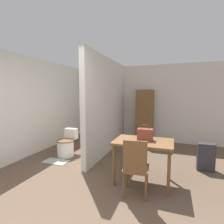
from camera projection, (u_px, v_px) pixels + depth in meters
name	position (u px, v px, depth m)	size (l,w,h in m)	color
ground_plane	(63.00, 223.00, 2.15)	(16.00, 16.00, 0.00)	brown
wall_back	(135.00, 103.00, 5.97)	(5.36, 0.12, 2.50)	silver
wall_left	(37.00, 106.00, 4.71)	(0.12, 5.16, 2.50)	silver
partition_wall	(108.00, 106.00, 4.73)	(0.12, 2.84, 2.50)	silver
dining_table	(143.00, 146.00, 3.05)	(1.01, 0.68, 0.76)	brown
wooden_chair	(136.00, 166.00, 2.64)	(0.42, 0.42, 0.91)	brown
toilet	(67.00, 145.00, 4.45)	(0.43, 0.58, 0.66)	white
handbag	(145.00, 134.00, 3.06)	(0.26, 0.15, 0.28)	brown
wooden_cabinet	(145.00, 116.00, 5.60)	(0.52, 0.48, 1.70)	brown
bath_mat	(56.00, 161.00, 4.06)	(0.57, 0.32, 0.01)	#99A899
space_heater	(206.00, 157.00, 3.59)	(0.33, 0.18, 0.57)	#2D2D33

